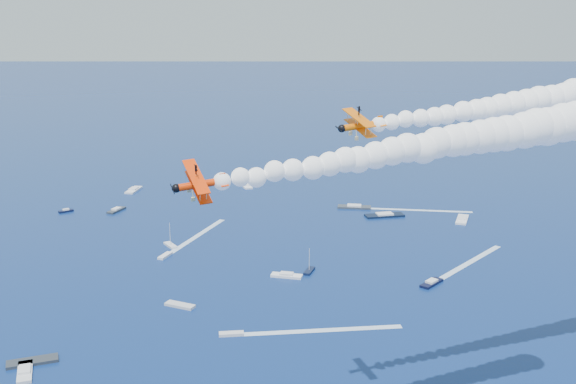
{
  "coord_description": "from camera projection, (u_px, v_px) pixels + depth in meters",
  "views": [
    {
      "loc": [
        2.21,
        -89.5,
        74.19
      ],
      "look_at": [
        -6.11,
        9.74,
        47.74
      ],
      "focal_mm": 43.24,
      "sensor_mm": 36.0,
      "label": 1
    }
  ],
  "objects": [
    {
      "name": "spectator_boats",
      "position": [
        325.0,
        246.0,
        222.55
      ],
      "size": [
        221.94,
        170.52,
        0.7
      ],
      "color": "#333944",
      "rests_on": "ground"
    },
    {
      "name": "boat_wakes",
      "position": [
        355.0,
        252.0,
        217.64
      ],
      "size": [
        105.47,
        111.09,
        0.04
      ],
      "color": "white",
      "rests_on": "ground"
    },
    {
      "name": "smoke_trail_trail",
      "position": [
        415.0,
        148.0,
        103.29
      ],
      "size": [
        68.62,
        55.76,
        11.66
      ],
      "primitive_type": null,
      "rotation": [
        0.0,
        0.0,
        3.59
      ],
      "color": "white"
    },
    {
      "name": "biplane_lead",
      "position": [
        362.0,
        126.0,
        110.5
      ],
      "size": [
        11.0,
        12.22,
        7.51
      ],
      "primitive_type": null,
      "rotation": [
        -0.2,
        0.07,
        3.58
      ],
      "color": "#EC6404"
    },
    {
      "name": "smoke_trail_lead",
      "position": [
        532.0,
        101.0,
        120.8
      ],
      "size": [
        68.57,
        54.52,
        11.66
      ],
      "primitive_type": null,
      "rotation": [
        0.0,
        0.0,
        3.58
      ],
      "color": "white"
    },
    {
      "name": "biplane_trail",
      "position": [
        200.0,
        184.0,
        92.51
      ],
      "size": [
        10.74,
        11.91,
        8.14
      ],
      "primitive_type": null,
      "rotation": [
        -0.36,
        0.07,
        3.59
      ],
      "color": "#F83505"
    }
  ]
}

